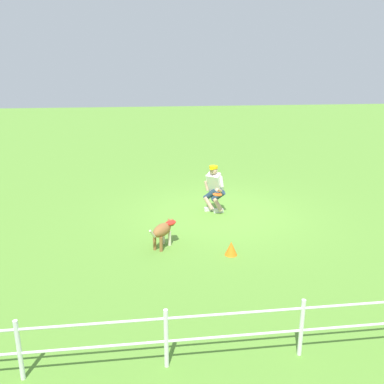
# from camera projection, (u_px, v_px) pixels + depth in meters

# --- Properties ---
(ground_plane) EXTENTS (60.00, 60.00, 0.00)m
(ground_plane) POSITION_uv_depth(u_px,v_px,m) (220.00, 214.00, 11.08)
(ground_plane) COLOR #5D9234
(person) EXTENTS (0.61, 0.71, 1.29)m
(person) POSITION_uv_depth(u_px,v_px,m) (214.00, 187.00, 11.06)
(person) COLOR silver
(person) RESTS_ON ground_plane
(dog) EXTENTS (0.64, 0.85, 0.57)m
(dog) POSITION_uv_depth(u_px,v_px,m) (163.00, 230.00, 8.98)
(dog) COLOR #936032
(dog) RESTS_ON ground_plane
(frisbee_flying) EXTENTS (0.26, 0.26, 0.06)m
(frisbee_flying) POSITION_uv_depth(u_px,v_px,m) (171.00, 223.00, 9.08)
(frisbee_flying) COLOR red
(frisbee_held) EXTENTS (0.31, 0.31, 0.04)m
(frisbee_held) POSITION_uv_depth(u_px,v_px,m) (217.00, 194.00, 10.72)
(frisbee_held) COLOR #E55A1C
(frisbee_held) RESTS_ON person
(fence) EXTENTS (14.71, 0.06, 0.86)m
(fence) POSITION_uv_depth(u_px,v_px,m) (302.00, 323.00, 5.56)
(fence) COLOR white
(fence) RESTS_ON ground_plane
(training_cone) EXTENTS (0.27, 0.27, 0.30)m
(training_cone) POSITION_uv_depth(u_px,v_px,m) (231.00, 248.00, 8.66)
(training_cone) COLOR orange
(training_cone) RESTS_ON ground_plane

